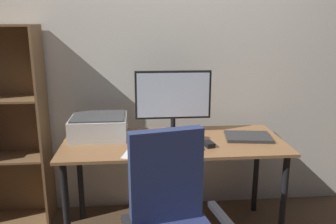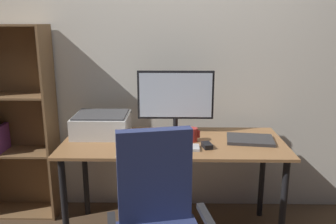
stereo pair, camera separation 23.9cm
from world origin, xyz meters
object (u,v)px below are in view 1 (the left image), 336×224
at_px(bookshelf, 1,130).
at_px(keyboard, 180,147).
at_px(desk, 174,153).
at_px(monitor, 173,98).
at_px(mouse, 209,144).
at_px(coffee_mug, 192,134).
at_px(printer, 99,126).
at_px(laptop, 248,137).

bearing_deg(bookshelf, keyboard, -20.03).
bearing_deg(keyboard, bookshelf, 161.10).
distance_m(keyboard, bookshelf, 1.40).
relative_size(desk, monitor, 2.76).
height_order(mouse, coffee_mug, coffee_mug).
height_order(desk, printer, printer).
bearing_deg(keyboard, desk, 100.51).
bearing_deg(mouse, keyboard, 173.71).
bearing_deg(coffee_mug, keyboard, -124.13).
distance_m(laptop, printer, 1.08).
xyz_separation_m(desk, printer, (-0.53, 0.13, 0.17)).
xyz_separation_m(printer, bookshelf, (-0.76, 0.19, -0.07)).
xyz_separation_m(monitor, coffee_mug, (0.12, -0.19, -0.22)).
height_order(desk, keyboard, keyboard).
bearing_deg(bookshelf, coffee_mug, -12.79).
distance_m(monitor, laptop, 0.61).
distance_m(coffee_mug, bookshelf, 1.46).
bearing_deg(mouse, monitor, 110.05).
bearing_deg(printer, keyboard, -27.32).
bearing_deg(keyboard, coffee_mug, 57.00).
xyz_separation_m(desk, keyboard, (0.03, -0.15, 0.10)).
distance_m(keyboard, laptop, 0.54).
xyz_separation_m(monitor, mouse, (0.21, -0.32, -0.25)).
xyz_separation_m(keyboard, printer, (-0.56, 0.29, 0.07)).
bearing_deg(printer, laptop, -6.59).
distance_m(desk, keyboard, 0.18).
height_order(coffee_mug, bookshelf, bookshelf).
distance_m(mouse, bookshelf, 1.59).
bearing_deg(keyboard, laptop, 18.84).
xyz_separation_m(mouse, printer, (-0.76, 0.27, 0.06)).
xyz_separation_m(desk, laptop, (0.54, 0.01, 0.10)).
relative_size(coffee_mug, printer, 0.24).
relative_size(coffee_mug, bookshelf, 0.06).
xyz_separation_m(keyboard, coffee_mug, (0.11, 0.16, 0.04)).
distance_m(desk, bookshelf, 1.34).
distance_m(monitor, printer, 0.58).
relative_size(monitor, printer, 1.41).
bearing_deg(coffee_mug, laptop, 0.93).
relative_size(desk, laptop, 4.85).
distance_m(desk, coffee_mug, 0.19).
distance_m(desk, mouse, 0.28).
height_order(desk, coffee_mug, coffee_mug).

